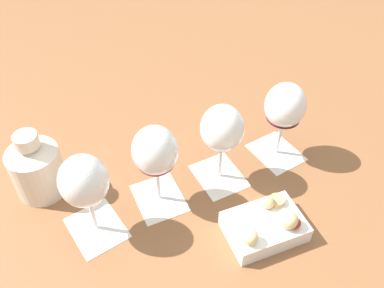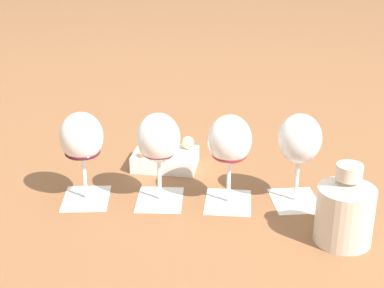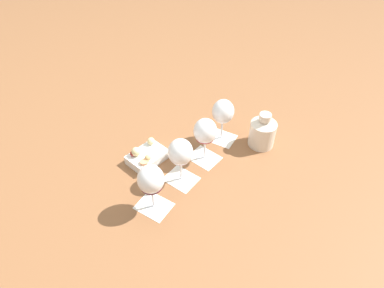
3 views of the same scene
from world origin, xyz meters
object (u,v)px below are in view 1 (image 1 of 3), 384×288
object	(u,v)px
wine_glass_1	(155,153)
snack_dish	(266,226)
ceramic_vase	(36,167)
wine_glass_2	(222,131)
wine_glass_3	(285,108)
wine_glass_0	(85,184)

from	to	relation	value
wine_glass_1	snack_dish	world-z (taller)	wine_glass_1
ceramic_vase	snack_dish	world-z (taller)	ceramic_vase
wine_glass_2	snack_dish	size ratio (longest dim) A/B	1.06
wine_glass_1	snack_dish	bearing A→B (deg)	-84.59
wine_glass_1	snack_dish	xyz separation A→B (m)	(0.02, -0.22, -0.10)
ceramic_vase	wine_glass_2	bearing A→B (deg)	-57.03
wine_glass_1	wine_glass_2	distance (m)	0.14
snack_dish	wine_glass_3	bearing A→B (deg)	13.64
wine_glass_2	snack_dish	distance (m)	0.19
wine_glass_2	ceramic_vase	world-z (taller)	wine_glass_2
wine_glass_2	wine_glass_3	world-z (taller)	same
wine_glass_2	wine_glass_0	bearing A→B (deg)	146.71
wine_glass_1	snack_dish	size ratio (longest dim) A/B	1.06
wine_glass_3	wine_glass_1	bearing A→B (deg)	144.65
wine_glass_3	ceramic_vase	bearing A→B (deg)	129.53
snack_dish	ceramic_vase	bearing A→B (deg)	103.80
wine_glass_0	snack_dish	world-z (taller)	wine_glass_0
wine_glass_0	ceramic_vase	size ratio (longest dim) A/B	1.23
wine_glass_2	wine_glass_3	xyz separation A→B (m)	(0.12, -0.08, 0.00)
wine_glass_2	wine_glass_3	size ratio (longest dim) A/B	1.00
wine_glass_0	wine_glass_3	distance (m)	0.42
wine_glass_0	ceramic_vase	distance (m)	0.17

